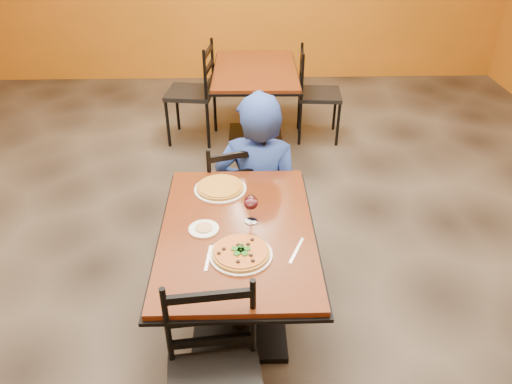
{
  "coord_description": "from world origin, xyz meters",
  "views": [
    {
      "loc": [
        0.04,
        -2.54,
        2.28
      ],
      "look_at": [
        0.1,
        -0.3,
        0.85
      ],
      "focal_mm": 33.85,
      "sensor_mm": 36.0,
      "label": 1
    }
  ],
  "objects_px": {
    "pizza_main": "(241,252)",
    "plate_far": "(220,189)",
    "side_plate": "(204,229)",
    "table_second": "(255,87)",
    "table_main": "(238,257)",
    "pizza_far": "(220,187)",
    "chair_main_far": "(230,192)",
    "wine_glass": "(251,208)",
    "diner": "(258,176)",
    "chair_second_right": "(319,95)",
    "chair_second_left": "(190,93)",
    "plate_main": "(241,255)"
  },
  "relations": [
    {
      "from": "pizza_main",
      "to": "plate_far",
      "type": "distance_m",
      "value": 0.62
    },
    {
      "from": "side_plate",
      "to": "table_second",
      "type": "bearing_deg",
      "value": 82.65
    },
    {
      "from": "table_main",
      "to": "side_plate",
      "type": "height_order",
      "value": "side_plate"
    },
    {
      "from": "pizza_main",
      "to": "side_plate",
      "type": "relative_size",
      "value": 1.77
    },
    {
      "from": "table_main",
      "to": "pizza_far",
      "type": "distance_m",
      "value": 0.45
    },
    {
      "from": "chair_main_far",
      "to": "plate_far",
      "type": "distance_m",
      "value": 0.54
    },
    {
      "from": "wine_glass",
      "to": "table_second",
      "type": "bearing_deg",
      "value": 88.01
    },
    {
      "from": "pizza_main",
      "to": "wine_glass",
      "type": "relative_size",
      "value": 1.58
    },
    {
      "from": "table_second",
      "to": "chair_main_far",
      "type": "distance_m",
      "value": 1.8
    },
    {
      "from": "diner",
      "to": "chair_second_right",
      "type": "bearing_deg",
      "value": -101.97
    },
    {
      "from": "chair_second_left",
      "to": "chair_main_far",
      "type": "bearing_deg",
      "value": 20.83
    },
    {
      "from": "chair_second_right",
      "to": "plate_main",
      "type": "relative_size",
      "value": 3.04
    },
    {
      "from": "diner",
      "to": "wine_glass",
      "type": "bearing_deg",
      "value": 93.54
    },
    {
      "from": "table_main",
      "to": "chair_main_far",
      "type": "height_order",
      "value": "chair_main_far"
    },
    {
      "from": "plate_main",
      "to": "pizza_main",
      "type": "xyz_separation_m",
      "value": [
        0.0,
        0.0,
        0.02
      ]
    },
    {
      "from": "plate_main",
      "to": "pizza_main",
      "type": "relative_size",
      "value": 1.09
    },
    {
      "from": "chair_second_left",
      "to": "plate_main",
      "type": "xyz_separation_m",
      "value": [
        0.51,
        -2.83,
        0.25
      ]
    },
    {
      "from": "table_main",
      "to": "chair_second_left",
      "type": "height_order",
      "value": "chair_second_left"
    },
    {
      "from": "table_second",
      "to": "diner",
      "type": "height_order",
      "value": "diner"
    },
    {
      "from": "pizza_far",
      "to": "chair_main_far",
      "type": "bearing_deg",
      "value": 85.15
    },
    {
      "from": "chair_main_far",
      "to": "side_plate",
      "type": "height_order",
      "value": "chair_main_far"
    },
    {
      "from": "diner",
      "to": "plate_main",
      "type": "xyz_separation_m",
      "value": [
        -0.12,
        -1.01,
        0.15
      ]
    },
    {
      "from": "table_second",
      "to": "side_plate",
      "type": "relative_size",
      "value": 7.84
    },
    {
      "from": "table_main",
      "to": "wine_glass",
      "type": "height_order",
      "value": "wine_glass"
    },
    {
      "from": "chair_second_left",
      "to": "pizza_main",
      "type": "bearing_deg",
      "value": 17.53
    },
    {
      "from": "diner",
      "to": "table_main",
      "type": "bearing_deg",
      "value": 88.66
    },
    {
      "from": "diner",
      "to": "chair_second_left",
      "type": "bearing_deg",
      "value": -62.47
    },
    {
      "from": "chair_main_far",
      "to": "diner",
      "type": "bearing_deg",
      "value": 148.15
    },
    {
      "from": "pizza_main",
      "to": "plate_far",
      "type": "bearing_deg",
      "value": 101.4
    },
    {
      "from": "pizza_far",
      "to": "plate_far",
      "type": "bearing_deg",
      "value": -90.0
    },
    {
      "from": "table_second",
      "to": "plate_far",
      "type": "distance_m",
      "value": 2.25
    },
    {
      "from": "chair_second_left",
      "to": "diner",
      "type": "relative_size",
      "value": 0.83
    },
    {
      "from": "plate_far",
      "to": "pizza_far",
      "type": "height_order",
      "value": "pizza_far"
    },
    {
      "from": "pizza_far",
      "to": "side_plate",
      "type": "height_order",
      "value": "pizza_far"
    },
    {
      "from": "table_main",
      "to": "wine_glass",
      "type": "relative_size",
      "value": 6.83
    },
    {
      "from": "table_main",
      "to": "pizza_far",
      "type": "relative_size",
      "value": 4.39
    },
    {
      "from": "diner",
      "to": "wine_glass",
      "type": "relative_size",
      "value": 6.73
    },
    {
      "from": "chair_second_right",
      "to": "pizza_far",
      "type": "xyz_separation_m",
      "value": [
        -0.92,
        -2.23,
        0.3
      ]
    },
    {
      "from": "pizza_main",
      "to": "side_plate",
      "type": "xyz_separation_m",
      "value": [
        -0.19,
        0.21,
        -0.02
      ]
    },
    {
      "from": "pizza_main",
      "to": "plate_far",
      "type": "height_order",
      "value": "pizza_main"
    },
    {
      "from": "side_plate",
      "to": "pizza_far",
      "type": "bearing_deg",
      "value": 79.39
    },
    {
      "from": "table_main",
      "to": "chair_second_left",
      "type": "bearing_deg",
      "value": 100.7
    },
    {
      "from": "chair_second_right",
      "to": "wine_glass",
      "type": "xyz_separation_m",
      "value": [
        -0.74,
        -2.55,
        0.37
      ]
    },
    {
      "from": "chair_second_left",
      "to": "wine_glass",
      "type": "height_order",
      "value": "chair_second_left"
    },
    {
      "from": "plate_far",
      "to": "wine_glass",
      "type": "bearing_deg",
      "value": -61.45
    },
    {
      "from": "chair_main_far",
      "to": "chair_second_left",
      "type": "xyz_separation_m",
      "value": [
        -0.43,
        1.78,
        0.05
      ]
    },
    {
      "from": "table_main",
      "to": "chair_second_right",
      "type": "distance_m",
      "value": 2.74
    },
    {
      "from": "table_main",
      "to": "chair_second_right",
      "type": "relative_size",
      "value": 1.31
    },
    {
      "from": "chair_second_left",
      "to": "chair_second_right",
      "type": "relative_size",
      "value": 1.07
    },
    {
      "from": "table_second",
      "to": "pizza_main",
      "type": "height_order",
      "value": "pizza_main"
    }
  ]
}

